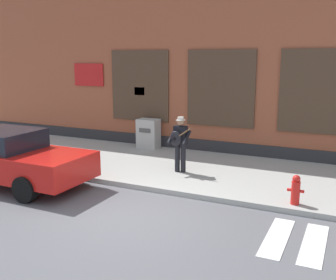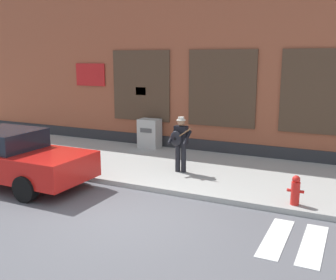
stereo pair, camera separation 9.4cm
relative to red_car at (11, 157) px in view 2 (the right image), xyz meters
name	(u,v)px [view 2 (the right image)]	position (x,y,z in m)	size (l,w,h in m)	color
ground_plane	(130,217)	(4.18, -0.58, -0.77)	(160.00, 160.00, 0.00)	#56565B
sidewalk	(197,170)	(4.18, 3.36, -0.70)	(28.00, 4.52, 0.14)	#9E9E99
building_backdrop	(240,39)	(4.18, 7.61, 3.41)	(28.00, 4.06, 8.37)	brown
red_car	(11,157)	(0.00, 0.00, 0.00)	(4.61, 2.00, 1.53)	red
busker	(180,141)	(3.91, 2.71, 0.31)	(0.70, 0.51, 1.65)	black
utility_box	(150,134)	(1.54, 5.17, -0.09)	(0.79, 0.57, 1.10)	#ADADA8
fire_hydrant	(295,190)	(7.39, 1.44, -0.29)	(0.38, 0.20, 0.70)	red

